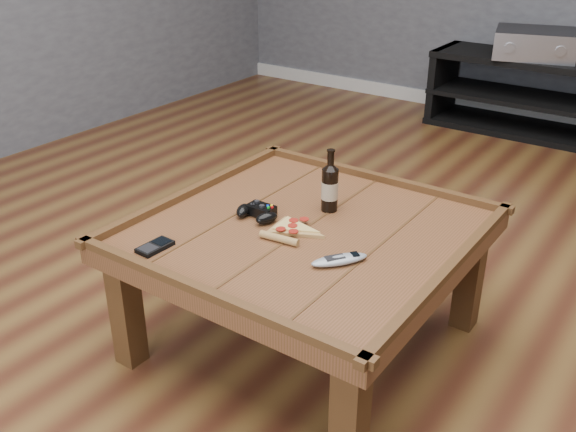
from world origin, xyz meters
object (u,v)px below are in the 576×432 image
Objects in this scene: pizza_slice at (291,230)px; smartphone at (155,247)px; media_console at (540,98)px; av_receiver at (535,43)px; coffee_table at (306,244)px; game_controller at (257,212)px; remote_control at (339,260)px; beer_bottle at (330,186)px.

pizza_slice is 0.43m from smartphone.
av_receiver reaches higher than media_console.
coffee_table is 6.18× the size of game_controller.
beer_bottle is at bearing 163.24° from remote_control.
av_receiver is at bearing 84.70° from pizza_slice.
remote_control is at bearing -14.73° from game_controller.
media_console is (0.00, 2.75, -0.15)m from coffee_table.
coffee_table is 6.01× the size of remote_control.
av_receiver is at bearing -175.89° from media_console.
game_controller reaches higher than pizza_slice.
coffee_table is at bearing 57.86° from pizza_slice.
pizza_slice is 1.46× the size of remote_control.
coffee_table is at bearing 54.22° from smartphone.
remote_control is (0.50, 0.25, 0.01)m from smartphone.
remote_control is (0.20, -0.13, 0.07)m from coffee_table.
remote_control is (0.21, -0.29, -0.08)m from beer_bottle.
pizza_slice is at bearing 52.54° from smartphone.
pizza_slice is (-0.01, -0.21, -0.08)m from beer_bottle.
av_receiver is at bearing 91.76° from coffee_table.
smartphone is 0.56m from remote_control.
beer_bottle reaches higher than smartphone.
pizza_slice is (-0.02, -0.05, 0.07)m from coffee_table.
av_receiver reaches higher than coffee_table.
remote_control reaches higher than smartphone.
smartphone is at bearing -109.65° from av_receiver.
smartphone is at bearing -136.54° from pizza_slice.
remote_control is (0.23, -0.08, 0.00)m from pizza_slice.
media_console reaches higher than coffee_table.
media_console is at bearing 82.96° from pizza_slice.
coffee_table is 0.49m from smartphone.
coffee_table and remote_control have the same top height.
media_console is at bearing 89.78° from beer_bottle.
media_console is 8.16× the size of remote_control.
media_console is 2.90m from remote_control.
smartphone is at bearing -128.33° from coffee_table.
media_console is at bearing 90.00° from coffee_table.
smartphone is (-0.27, -0.33, -0.00)m from pizza_slice.
av_receiver is at bearing 132.42° from remote_control.
coffee_table is 0.09m from pizza_slice.
av_receiver is (-0.29, 2.88, 0.12)m from remote_control.
pizza_slice is at bearing -104.50° from av_receiver.
media_console is at bearing 130.74° from remote_control.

